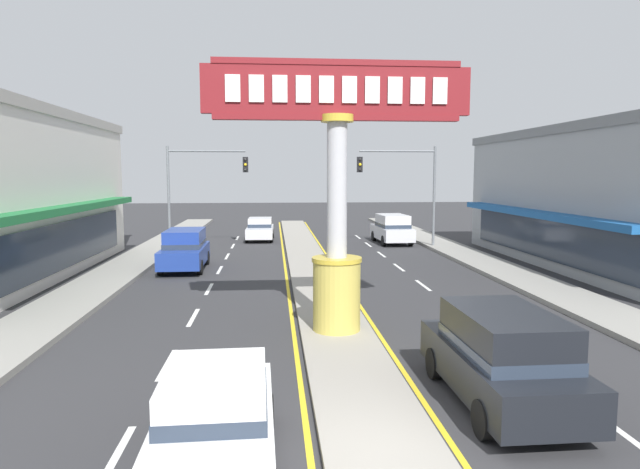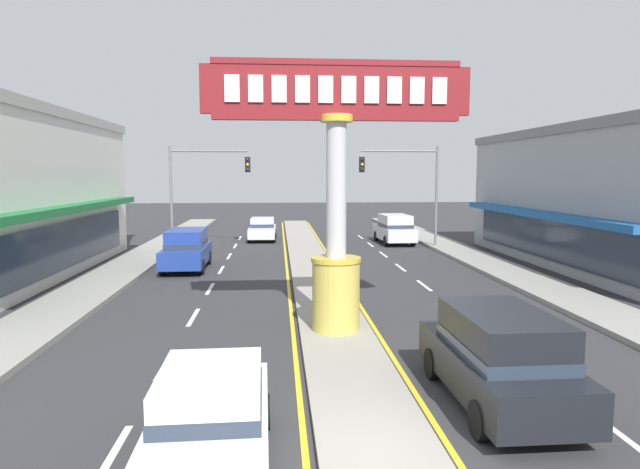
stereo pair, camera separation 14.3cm
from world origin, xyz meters
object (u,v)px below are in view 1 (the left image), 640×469
at_px(suv_mid_left_lane, 392,229).
at_px(sedan_far_left_oncoming, 215,420).
at_px(traffic_light_right_side, 406,179).
at_px(suv_near_right_lane, 501,356).
at_px(traffic_light_left_side, 198,179).
at_px(sedan_far_right_lane, 260,229).
at_px(suv_near_left_lane, 185,249).
at_px(storefront_right, 623,197).
at_px(district_sign, 337,200).

bearing_deg(suv_mid_left_lane, sedan_far_left_oncoming, -107.56).
distance_m(traffic_light_right_side, suv_near_right_lane, 23.42).
bearing_deg(traffic_light_left_side, sedan_far_right_lane, 49.00).
relative_size(sedan_far_right_lane, suv_near_left_lane, 0.94).
bearing_deg(suv_near_right_lane, storefront_right, 50.99).
height_order(traffic_light_right_side, sedan_far_right_lane, traffic_light_right_side).
bearing_deg(sedan_far_left_oncoming, storefront_right, 44.30).
height_order(suv_near_left_lane, suv_mid_left_lane, same).
bearing_deg(traffic_light_left_side, traffic_light_right_side, -4.12).
xyz_separation_m(sedan_far_right_lane, suv_near_left_lane, (-3.30, -11.53, 0.20)).
height_order(district_sign, traffic_light_right_side, district_sign).
bearing_deg(suv_mid_left_lane, suv_near_right_lane, -97.41).
bearing_deg(traffic_light_right_side, suv_near_right_lane, -98.89).
distance_m(storefront_right, traffic_light_left_side, 23.07).
height_order(traffic_light_right_side, sedan_far_left_oncoming, traffic_light_right_side).
relative_size(traffic_light_right_side, suv_mid_left_lane, 1.33).
height_order(traffic_light_left_side, sedan_far_left_oncoming, traffic_light_left_side).
relative_size(storefront_right, sedan_far_right_lane, 4.45).
bearing_deg(district_sign, traffic_light_left_side, 108.45).
relative_size(suv_near_right_lane, sedan_far_left_oncoming, 1.06).
distance_m(suv_near_right_lane, sedan_far_right_lane, 28.45).
xyz_separation_m(district_sign, traffic_light_left_side, (-6.26, 18.77, 0.43)).
bearing_deg(storefront_right, suv_near_right_lane, -129.01).
height_order(district_sign, suv_mid_left_lane, district_sign).
distance_m(sedan_far_right_lane, suv_mid_left_lane, 9.02).
relative_size(storefront_right, suv_near_left_lane, 4.18).
bearing_deg(sedan_far_right_lane, suv_mid_left_lane, -16.47).
relative_size(traffic_light_right_side, sedan_far_right_lane, 1.43).
relative_size(district_sign, sedan_far_right_lane, 1.72).
bearing_deg(sedan_far_right_lane, suv_near_left_lane, -105.98).
bearing_deg(sedan_far_left_oncoming, district_sign, 69.13).
distance_m(traffic_light_left_side, suv_near_right_lane, 25.65).
bearing_deg(sedan_far_right_lane, district_sign, -83.34).
bearing_deg(sedan_far_right_lane, traffic_light_left_side, -131.00).
distance_m(traffic_light_left_side, sedan_far_right_lane, 6.47).
xyz_separation_m(district_sign, sedan_far_right_lane, (-2.67, 22.89, -3.03)).
xyz_separation_m(traffic_light_right_side, suv_near_left_lane, (-12.24, -6.51, -3.26)).
height_order(traffic_light_left_side, suv_near_right_lane, traffic_light_left_side).
distance_m(suv_near_left_lane, suv_mid_left_lane, 14.95).
bearing_deg(suv_mid_left_lane, traffic_light_right_side, -83.48).
bearing_deg(suv_mid_left_lane, traffic_light_left_side, -172.70).
bearing_deg(suv_near_left_lane, district_sign, -62.25).
xyz_separation_m(sedan_far_right_lane, suv_mid_left_lane, (8.65, -2.56, 0.20)).
bearing_deg(sedan_far_right_lane, storefront_right, -34.71).
relative_size(traffic_light_left_side, sedan_far_left_oncoming, 1.43).
bearing_deg(suv_near_left_lane, suv_near_right_lane, -62.20).
distance_m(traffic_light_right_side, suv_mid_left_lane, 4.10).
bearing_deg(storefront_right, sedan_far_left_oncoming, -135.70).
bearing_deg(traffic_light_right_side, suv_mid_left_lane, 96.52).
relative_size(suv_near_left_lane, suv_mid_left_lane, 0.99).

